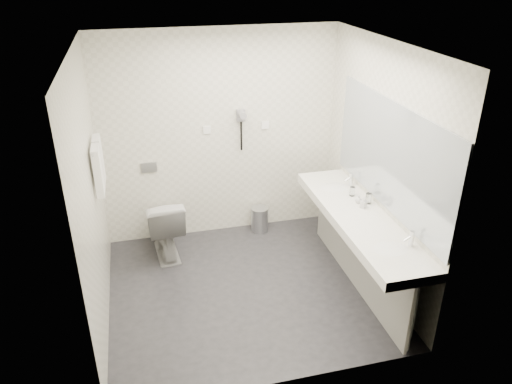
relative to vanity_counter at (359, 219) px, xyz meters
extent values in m
plane|color=#28282D|center=(-1.12, 0.20, -0.80)|extent=(2.80, 2.80, 0.00)
plane|color=white|center=(-1.12, 0.20, 1.70)|extent=(2.80, 2.80, 0.00)
plane|color=silver|center=(-1.12, 1.50, 0.45)|extent=(2.80, 0.00, 2.80)
plane|color=silver|center=(-1.12, -1.10, 0.45)|extent=(2.80, 0.00, 2.80)
plane|color=silver|center=(-2.52, 0.20, 0.45)|extent=(0.00, 2.60, 2.60)
plane|color=silver|center=(0.27, 0.20, 0.45)|extent=(0.00, 2.60, 2.60)
cube|color=white|center=(0.00, 0.00, 0.00)|extent=(0.55, 2.20, 0.10)
cube|color=gray|center=(0.02, 0.00, -0.42)|extent=(0.03, 2.15, 0.75)
cylinder|color=silver|center=(0.05, -1.04, -0.42)|extent=(0.06, 0.06, 0.75)
cylinder|color=silver|center=(0.05, 1.04, -0.42)|extent=(0.06, 0.06, 0.75)
cube|color=#B2BCC6|center=(0.26, 0.00, 0.65)|extent=(0.02, 2.20, 1.05)
ellipsoid|color=white|center=(0.00, -0.65, 0.04)|extent=(0.40, 0.31, 0.05)
ellipsoid|color=white|center=(0.00, 0.65, 0.04)|extent=(0.40, 0.31, 0.05)
cylinder|color=silver|center=(0.19, -0.65, 0.12)|extent=(0.04, 0.04, 0.15)
cylinder|color=silver|center=(0.19, 0.65, 0.12)|extent=(0.04, 0.04, 0.15)
imported|color=silver|center=(0.10, 0.12, 0.11)|extent=(0.07, 0.07, 0.12)
imported|color=silver|center=(0.10, 0.24, 0.09)|extent=(0.08, 0.08, 0.09)
cylinder|color=silver|center=(0.19, 0.20, 0.11)|extent=(0.08, 0.08, 0.11)
cylinder|color=silver|center=(0.10, 0.41, 0.10)|extent=(0.07, 0.07, 0.10)
imported|color=white|center=(-1.88, 1.09, -0.43)|extent=(0.47, 0.76, 0.74)
cube|color=#B2B5BA|center=(-1.98, 1.49, 0.15)|extent=(0.18, 0.02, 0.12)
cylinder|color=#B2B5BA|center=(-0.68, 1.34, -0.65)|extent=(0.26, 0.26, 0.31)
cylinder|color=#B2B5BA|center=(-0.68, 1.34, -0.49)|extent=(0.22, 0.22, 0.02)
cylinder|color=silver|center=(-2.47, 0.75, 0.75)|extent=(0.02, 0.62, 0.02)
cube|color=white|center=(-2.46, 0.61, 0.53)|extent=(0.07, 0.24, 0.48)
cube|color=white|center=(-2.46, 0.89, 0.53)|extent=(0.07, 0.24, 0.48)
cube|color=gray|center=(-0.88, 1.47, 0.70)|extent=(0.10, 0.04, 0.14)
cylinder|color=gray|center=(-0.88, 1.40, 0.73)|extent=(0.08, 0.14, 0.08)
cylinder|color=black|center=(-0.88, 1.46, 0.45)|extent=(0.02, 0.02, 0.35)
cube|color=white|center=(-1.27, 1.49, 0.55)|extent=(0.09, 0.02, 0.09)
cube|color=white|center=(-0.57, 1.49, 0.55)|extent=(0.09, 0.02, 0.09)
camera|label=1|loc=(-2.06, -3.93, 2.41)|focal=34.54mm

